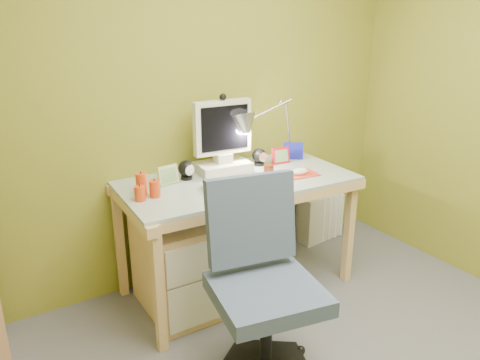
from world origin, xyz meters
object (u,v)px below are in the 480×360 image
desk (238,235)px  desk_lamp (280,116)px  monitor (222,131)px  task_chair (267,290)px  radiator (319,217)px

desk → desk_lamp: 0.85m
monitor → task_chair: size_ratio=0.53×
monitor → desk_lamp: bearing=4.3°
desk → task_chair: task_chair is taller
radiator → monitor: bearing=179.5°
desk_lamp → monitor: bearing=167.7°
monitor → radiator: bearing=9.8°
desk_lamp → task_chair: (-0.77, -0.96, -0.57)m
monitor → radiator: 1.27m
desk → radiator: (0.94, 0.27, -0.19)m
monitor → radiator: monitor is taller
monitor → task_chair: monitor is taller
desk_lamp → radiator: (0.49, 0.09, -0.89)m
task_chair → radiator: (1.26, 1.05, -0.31)m
desk → radiator: 1.00m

